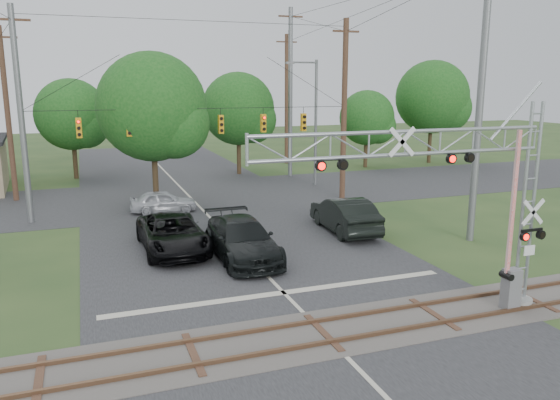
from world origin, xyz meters
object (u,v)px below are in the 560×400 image
object	(u,v)px
crossing_gantry	(456,189)
traffic_signal_span	(214,116)
sedan_silver	(163,201)
streetlight	(314,116)
car_dark	(242,239)
pickup_black	(173,233)

from	to	relation	value
crossing_gantry	traffic_signal_span	world-z (taller)	traffic_signal_span
sedan_silver	streetlight	xyz separation A→B (m)	(11.79, 4.99, 4.48)
traffic_signal_span	car_dark	distance (m)	11.20
pickup_black	sedan_silver	distance (m)	7.95
pickup_black	car_dark	size ratio (longest dim) A/B	0.99
crossing_gantry	car_dark	size ratio (longest dim) A/B	1.71
traffic_signal_span	streetlight	world-z (taller)	traffic_signal_span
traffic_signal_span	sedan_silver	bearing A→B (deg)	-179.77
pickup_black	car_dark	world-z (taller)	car_dark
pickup_black	streetlight	world-z (taller)	streetlight
sedan_silver	streetlight	size ratio (longest dim) A/B	0.42
traffic_signal_span	sedan_silver	distance (m)	5.91
car_dark	sedan_silver	distance (m)	10.24
car_dark	sedan_silver	size ratio (longest dim) A/B	1.54
pickup_black	sedan_silver	size ratio (longest dim) A/B	1.53
sedan_silver	car_dark	bearing A→B (deg)	-165.83
crossing_gantry	sedan_silver	bearing A→B (deg)	109.61
pickup_black	streetlight	distance (m)	18.45
traffic_signal_span	pickup_black	bearing A→B (deg)	-115.99
car_dark	streetlight	distance (m)	18.44
car_dark	sedan_silver	bearing A→B (deg)	101.27
traffic_signal_span	streetlight	bearing A→B (deg)	30.05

